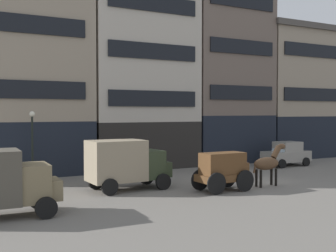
{
  "coord_description": "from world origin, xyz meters",
  "views": [
    {
      "loc": [
        -15.34,
        -18.95,
        4.08
      ],
      "look_at": [
        -4.44,
        1.93,
        3.28
      ],
      "focal_mm": 44.66,
      "sensor_mm": 36.0,
      "label": 1
    }
  ],
  "objects_px": {
    "sedan_light": "(286,154)",
    "streetlamp_curbside": "(32,136)",
    "cargo_wagon": "(223,169)",
    "delivery_truck_far": "(127,163)",
    "fire_hydrant_curbside": "(139,168)",
    "draft_horse": "(268,163)"
  },
  "relations": [
    {
      "from": "sedan_light",
      "to": "streetlamp_curbside",
      "type": "bearing_deg",
      "value": 175.8
    },
    {
      "from": "cargo_wagon",
      "to": "sedan_light",
      "type": "xyz_separation_m",
      "value": [
        9.96,
        5.97,
        -0.23
      ]
    },
    {
      "from": "delivery_truck_far",
      "to": "fire_hydrant_curbside",
      "type": "bearing_deg",
      "value": 58.81
    },
    {
      "from": "draft_horse",
      "to": "sedan_light",
      "type": "height_order",
      "value": "draft_horse"
    },
    {
      "from": "streetlamp_curbside",
      "to": "fire_hydrant_curbside",
      "type": "xyz_separation_m",
      "value": [
        6.58,
        -0.39,
        -2.24
      ]
    },
    {
      "from": "cargo_wagon",
      "to": "fire_hydrant_curbside",
      "type": "bearing_deg",
      "value": 103.77
    },
    {
      "from": "streetlamp_curbside",
      "to": "fire_hydrant_curbside",
      "type": "height_order",
      "value": "streetlamp_curbside"
    },
    {
      "from": "draft_horse",
      "to": "streetlamp_curbside",
      "type": "xyz_separation_m",
      "value": [
        -11.23,
        7.31,
        1.4
      ]
    },
    {
      "from": "sedan_light",
      "to": "streetlamp_curbside",
      "type": "xyz_separation_m",
      "value": [
        -18.23,
        1.34,
        1.76
      ]
    },
    {
      "from": "draft_horse",
      "to": "delivery_truck_far",
      "type": "height_order",
      "value": "delivery_truck_far"
    },
    {
      "from": "draft_horse",
      "to": "streetlamp_curbside",
      "type": "distance_m",
      "value": 13.47
    },
    {
      "from": "cargo_wagon",
      "to": "streetlamp_curbside",
      "type": "xyz_separation_m",
      "value": [
        -8.28,
        7.31,
        1.52
      ]
    },
    {
      "from": "cargo_wagon",
      "to": "fire_hydrant_curbside",
      "type": "xyz_separation_m",
      "value": [
        -1.7,
        6.92,
        -0.72
      ]
    },
    {
      "from": "draft_horse",
      "to": "delivery_truck_far",
      "type": "bearing_deg",
      "value": 160.74
    },
    {
      "from": "sedan_light",
      "to": "fire_hydrant_curbside",
      "type": "bearing_deg",
      "value": 175.34
    },
    {
      "from": "sedan_light",
      "to": "draft_horse",
      "type": "bearing_deg",
      "value": -139.59
    },
    {
      "from": "draft_horse",
      "to": "streetlamp_curbside",
      "type": "bearing_deg",
      "value": 146.94
    },
    {
      "from": "streetlamp_curbside",
      "to": "draft_horse",
      "type": "bearing_deg",
      "value": -33.06
    },
    {
      "from": "streetlamp_curbside",
      "to": "fire_hydrant_curbside",
      "type": "distance_m",
      "value": 6.96
    },
    {
      "from": "draft_horse",
      "to": "fire_hydrant_curbside",
      "type": "xyz_separation_m",
      "value": [
        -4.65,
        6.92,
        -0.84
      ]
    },
    {
      "from": "draft_horse",
      "to": "delivery_truck_far",
      "type": "distance_m",
      "value": 7.72
    },
    {
      "from": "delivery_truck_far",
      "to": "streetlamp_curbside",
      "type": "relative_size",
      "value": 1.07
    }
  ]
}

